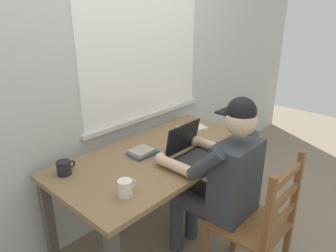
# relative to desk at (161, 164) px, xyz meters

# --- Properties ---
(ground_plane) EXTENTS (8.00, 8.00, 0.00)m
(ground_plane) POSITION_rel_desk_xyz_m (0.00, 0.00, -0.65)
(ground_plane) COLOR gray
(back_wall) EXTENTS (6.00, 0.08, 2.60)m
(back_wall) POSITION_rel_desk_xyz_m (0.01, 0.48, 0.65)
(back_wall) COLOR beige
(back_wall) RESTS_ON ground
(desk) EXTENTS (1.58, 0.80, 0.73)m
(desk) POSITION_rel_desk_xyz_m (0.00, 0.00, 0.00)
(desk) COLOR olive
(desk) RESTS_ON ground
(seated_person) EXTENTS (0.50, 0.60, 1.26)m
(seated_person) POSITION_rel_desk_xyz_m (0.06, -0.48, 0.05)
(seated_person) COLOR #33383D
(seated_person) RESTS_ON ground
(wooden_chair) EXTENTS (0.42, 0.42, 0.95)m
(wooden_chair) POSITION_rel_desk_xyz_m (0.06, -0.76, -0.18)
(wooden_chair) COLOR brown
(wooden_chair) RESTS_ON ground
(laptop) EXTENTS (0.33, 0.27, 0.23)m
(laptop) POSITION_rel_desk_xyz_m (0.10, -0.20, 0.14)
(laptop) COLOR black
(laptop) RESTS_ON desk
(computer_mouse) EXTENTS (0.06, 0.10, 0.03)m
(computer_mouse) POSITION_rel_desk_xyz_m (0.38, -0.25, 0.10)
(computer_mouse) COLOR black
(computer_mouse) RESTS_ON desk
(coffee_mug_white) EXTENTS (0.12, 0.08, 0.10)m
(coffee_mug_white) POSITION_rel_desk_xyz_m (-0.52, -0.22, 0.13)
(coffee_mug_white) COLOR silver
(coffee_mug_white) RESTS_ON desk
(coffee_mug_dark) EXTENTS (0.13, 0.09, 0.09)m
(coffee_mug_dark) POSITION_rel_desk_xyz_m (-0.63, 0.24, 0.13)
(coffee_mug_dark) COLOR black
(coffee_mug_dark) RESTS_ON desk
(book_stack_main) EXTENTS (0.20, 0.16, 0.04)m
(book_stack_main) POSITION_rel_desk_xyz_m (-0.11, 0.09, 0.11)
(book_stack_main) COLOR #2D5B9E
(book_stack_main) RESTS_ON desk
(paper_pile_near_laptop) EXTENTS (0.27, 0.22, 0.01)m
(paper_pile_near_laptop) POSITION_rel_desk_xyz_m (0.53, 0.14, 0.09)
(paper_pile_near_laptop) COLOR silver
(paper_pile_near_laptop) RESTS_ON desk
(landscape_photo_print) EXTENTS (0.15, 0.12, 0.00)m
(landscape_photo_print) POSITION_rel_desk_xyz_m (0.50, 0.16, 0.09)
(landscape_photo_print) COLOR teal
(landscape_photo_print) RESTS_ON desk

